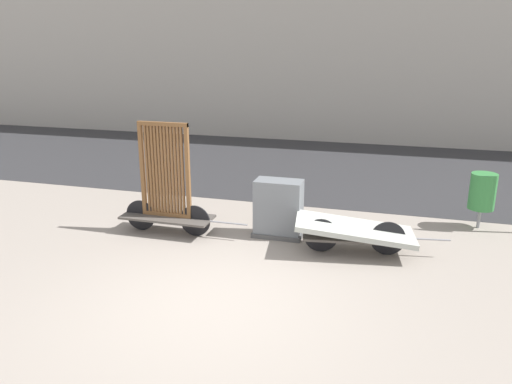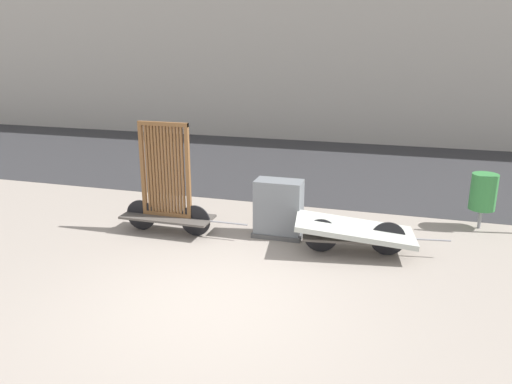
{
  "view_description": "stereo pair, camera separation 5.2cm",
  "coord_description": "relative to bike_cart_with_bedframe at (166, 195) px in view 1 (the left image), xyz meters",
  "views": [
    {
      "loc": [
        2.26,
        -5.7,
        3.4
      ],
      "look_at": [
        0.0,
        2.2,
        0.93
      ],
      "focal_mm": 35.0,
      "sensor_mm": 36.0,
      "label": 1
    },
    {
      "loc": [
        2.31,
        -5.69,
        3.4
      ],
      "look_at": [
        0.0,
        2.2,
        0.93
      ],
      "focal_mm": 35.0,
      "sensor_mm": 36.0,
      "label": 2
    }
  ],
  "objects": [
    {
      "name": "bike_cart_with_mattress",
      "position": [
        3.41,
        0.0,
        -0.34
      ],
      "size": [
        2.57,
        1.18,
        0.59
      ],
      "rotation": [
        0.0,
        0.0,
        0.15
      ],
      "color": "#4C4742",
      "rests_on": "ground_plane"
    },
    {
      "name": "utility_cabinet",
      "position": [
        2.0,
        0.41,
        -0.25
      ],
      "size": [
        0.9,
        0.51,
        1.05
      ],
      "color": "#4C4C4C",
      "rests_on": "ground_plane"
    },
    {
      "name": "trash_bin",
      "position": [
        5.59,
        1.86,
        -0.01
      ],
      "size": [
        0.47,
        0.47,
        1.07
      ],
      "color": "gray",
      "rests_on": "ground_plane"
    },
    {
      "name": "road_strip",
      "position": [
        1.7,
        5.93,
        -0.73
      ],
      "size": [
        56.0,
        7.44,
        0.01
      ],
      "color": "#2D2D30",
      "rests_on": "ground_plane"
    },
    {
      "name": "ground_plane",
      "position": [
        1.7,
        -2.2,
        -0.73
      ],
      "size": [
        60.0,
        60.0,
        0.0
      ],
      "primitive_type": "plane",
      "color": "gray"
    },
    {
      "name": "bike_cart_with_bedframe",
      "position": [
        0.0,
        0.0,
        0.0
      ],
      "size": [
        2.39,
        0.64,
        2.07
      ],
      "rotation": [
        0.0,
        0.0,
        0.0
      ],
      "color": "#4C4742",
      "rests_on": "ground_plane"
    }
  ]
}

